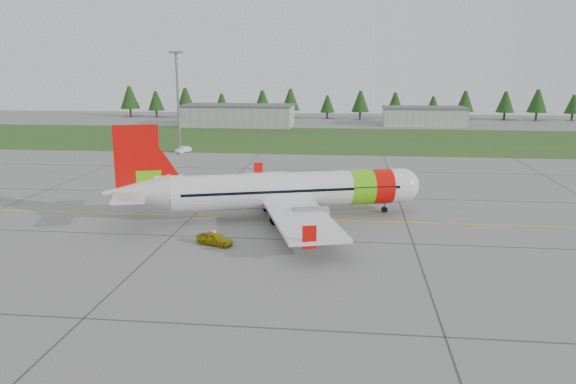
# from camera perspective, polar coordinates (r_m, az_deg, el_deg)

# --- Properties ---
(ground) EXTENTS (320.00, 320.00, 0.00)m
(ground) POSITION_cam_1_polar(r_m,az_deg,el_deg) (57.68, 2.68, -4.96)
(ground) COLOR gray
(ground) RESTS_ON ground
(aircraft) EXTENTS (36.12, 34.15, 11.24)m
(aircraft) POSITION_cam_1_polar(r_m,az_deg,el_deg) (65.61, -0.48, 0.16)
(aircraft) COLOR white
(aircraft) RESTS_ON ground
(follow_me_car) EXTENTS (1.73, 1.87, 3.77)m
(follow_me_car) POSITION_cam_1_polar(r_m,az_deg,el_deg) (56.25, -7.51, -3.51)
(follow_me_car) COLOR yellow
(follow_me_car) RESTS_ON ground
(service_van) EXTENTS (1.75, 1.71, 3.90)m
(service_van) POSITION_cam_1_polar(r_m,az_deg,el_deg) (117.94, -10.61, 4.89)
(service_van) COLOR white
(service_van) RESTS_ON ground
(grass_strip) EXTENTS (320.00, 50.00, 0.03)m
(grass_strip) POSITION_cam_1_polar(r_m,az_deg,el_deg) (138.02, 4.98, 5.35)
(grass_strip) COLOR #30561E
(grass_strip) RESTS_ON ground
(taxi_guideline) EXTENTS (120.00, 0.25, 0.02)m
(taxi_guideline) POSITION_cam_1_polar(r_m,az_deg,el_deg) (65.33, 3.15, -2.83)
(taxi_guideline) COLOR gold
(taxi_guideline) RESTS_ON ground
(hangar_west) EXTENTS (32.00, 14.00, 6.00)m
(hangar_west) POSITION_cam_1_polar(r_m,az_deg,el_deg) (168.86, -5.04, 7.70)
(hangar_west) COLOR #A8A8A3
(hangar_west) RESTS_ON ground
(hangar_east) EXTENTS (24.00, 12.00, 5.20)m
(hangar_east) POSITION_cam_1_polar(r_m,az_deg,el_deg) (174.83, 13.63, 7.43)
(hangar_east) COLOR #A8A8A3
(hangar_east) RESTS_ON ground
(floodlight_mast) EXTENTS (0.50, 0.50, 20.00)m
(floodlight_mast) POSITION_cam_1_polar(r_m,az_deg,el_deg) (118.56, -11.10, 8.82)
(floodlight_mast) COLOR slate
(floodlight_mast) RESTS_ON ground
(treeline) EXTENTS (160.00, 8.00, 10.00)m
(treeline) POSITION_cam_1_polar(r_m,az_deg,el_deg) (193.30, 5.49, 8.90)
(treeline) COLOR #1C3F14
(treeline) RESTS_ON ground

